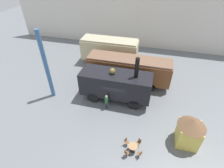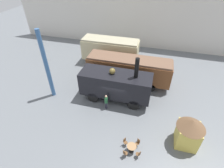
{
  "view_description": "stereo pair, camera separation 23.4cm",
  "coord_description": "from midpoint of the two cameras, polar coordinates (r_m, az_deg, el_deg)",
  "views": [
    {
      "loc": [
        3.33,
        -14.37,
        13.68
      ],
      "look_at": [
        -0.63,
        1.0,
        1.6
      ],
      "focal_mm": 28.0,
      "sensor_mm": 36.0,
      "label": 1
    },
    {
      "loc": [
        3.56,
        -14.31,
        13.68
      ],
      "look_at": [
        -0.63,
        1.0,
        1.6
      ],
      "focal_mm": 28.0,
      "sensor_mm": 36.0,
      "label": 2
    }
  ],
  "objects": [
    {
      "name": "cafe_table_near",
      "position": [
        15.7,
        6.88,
        -19.82
      ],
      "size": [
        0.82,
        0.82,
        0.73
      ],
      "color": "black",
      "rests_on": "ground_plane"
    },
    {
      "name": "ground_plane",
      "position": [
        20.12,
        1.33,
        -5.59
      ],
      "size": [
        80.0,
        80.0,
        0.0
      ],
      "primitive_type": "plane",
      "color": "slate"
    },
    {
      "name": "steam_locomotive",
      "position": [
        19.12,
        1.58,
        0.07
      ],
      "size": [
        7.71,
        2.66,
        5.59
      ],
      "color": "black",
      "rests_on": "ground_plane"
    },
    {
      "name": "cafe_chair_0",
      "position": [
        16.1,
        8.88,
        -18.31
      ],
      "size": [
        0.4,
        0.4,
        0.87
      ],
      "rotation": [
        0.0,
        0.0,
        4.12
      ],
      "color": "black",
      "rests_on": "ground_plane"
    },
    {
      "name": "support_pillar",
      "position": [
        19.84,
        -20.29,
        5.57
      ],
      "size": [
        0.44,
        0.44,
        8.0
      ],
      "color": "#386093",
      "rests_on": "ground_plane"
    },
    {
      "name": "visitor_person",
      "position": [
        18.64,
        -1.56,
        -5.69
      ],
      "size": [
        0.34,
        0.34,
        1.8
      ],
      "color": "#262633",
      "rests_on": "ground_plane"
    },
    {
      "name": "cafe_chair_2",
      "position": [
        15.42,
        4.71,
        -21.6
      ],
      "size": [
        0.4,
        0.4,
        0.87
      ],
      "rotation": [
        0.0,
        0.0,
        7.26
      ],
      "color": "black",
      "rests_on": "ground_plane"
    },
    {
      "name": "passenger_coach_wooden",
      "position": [
        22.01,
        5.79,
        5.12
      ],
      "size": [
        10.33,
        2.69,
        3.45
      ],
      "color": "brown",
      "rests_on": "ground_plane"
    },
    {
      "name": "cafe_chair_3",
      "position": [
        15.51,
        9.11,
        -21.67
      ],
      "size": [
        0.4,
        0.4,
        0.87
      ],
      "rotation": [
        0.0,
        0.0,
        8.83
      ],
      "color": "black",
      "rests_on": "ground_plane"
    },
    {
      "name": "backdrop_wall",
      "position": [
        31.14,
        8.79,
        19.72
      ],
      "size": [
        44.0,
        0.15,
        9.0
      ],
      "color": "silver",
      "rests_on": "ground_plane"
    },
    {
      "name": "passenger_coach_vintage",
      "position": [
        25.97,
        -0.31,
        11.26
      ],
      "size": [
        8.09,
        2.69,
        3.85
      ],
      "color": "beige",
      "rests_on": "ground_plane"
    },
    {
      "name": "ticket_kiosk",
      "position": [
        16.52,
        24.26,
        -13.9
      ],
      "size": [
        2.34,
        2.34,
        3.0
      ],
      "color": "#DBC151",
      "rests_on": "ground_plane"
    },
    {
      "name": "cafe_chair_1",
      "position": [
        16.02,
        4.74,
        -18.22
      ],
      "size": [
        0.4,
        0.4,
        0.87
      ],
      "rotation": [
        0.0,
        0.0,
        5.69
      ],
      "color": "black",
      "rests_on": "ground_plane"
    }
  ]
}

